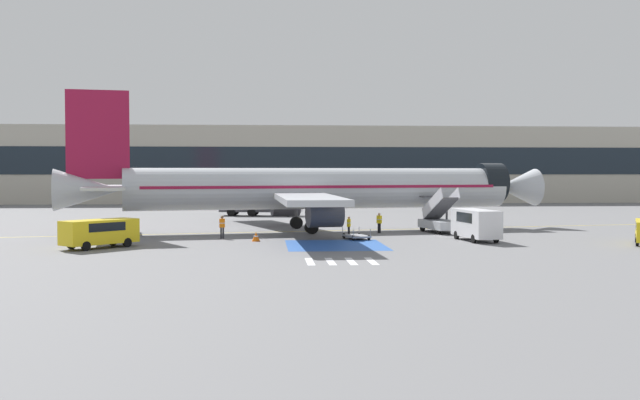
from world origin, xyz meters
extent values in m
plane|color=slate|center=(0.00, 0.00, 0.00)|extent=(600.00, 600.00, 0.00)
cube|color=gold|center=(0.98, -0.65, 0.00)|extent=(76.65, 14.03, 0.01)
cube|color=#2856A8|center=(0.98, -13.40, 0.00)|extent=(6.95, 8.07, 0.01)
cube|color=silver|center=(-1.42, -22.92, 0.00)|extent=(0.44, 3.60, 0.01)
cube|color=silver|center=(-0.22, -22.92, 0.00)|extent=(0.44, 3.60, 0.01)
cube|color=silver|center=(0.98, -22.92, 0.00)|extent=(0.44, 3.60, 0.01)
cube|color=silver|center=(2.18, -22.92, 0.00)|extent=(0.44, 3.60, 0.01)
cylinder|color=#B7BCC4|center=(0.98, -0.65, 3.73)|extent=(33.95, 9.53, 3.57)
cone|color=#B7BCC4|center=(19.57, 2.71, 3.73)|extent=(4.48, 4.14, 3.49)
cone|color=#B7BCC4|center=(-18.31, -4.13, 3.73)|extent=(5.87, 4.32, 3.42)
cylinder|color=black|center=(16.94, 2.23, 4.18)|extent=(2.75, 3.92, 3.60)
cube|color=maroon|center=(0.98, -0.65, 3.91)|extent=(31.30, 9.11, 0.24)
cube|color=#B7BCC4|center=(-4.10, 7.80, 3.20)|extent=(9.61, 18.16, 0.44)
cylinder|color=#38383D|center=(-2.02, 6.38, 1.92)|extent=(3.00, 2.50, 2.06)
cube|color=#B7BCC4|center=(-0.83, -10.34, 3.20)|extent=(4.97, 17.87, 0.44)
cylinder|color=#38383D|center=(0.63, -8.28, 1.92)|extent=(3.00, 2.50, 2.06)
cube|color=maroon|center=(-17.52, -3.99, 8.22)|extent=(4.98, 1.24, 7.20)
cube|color=#B7BCC4|center=(-17.60, -0.56, 3.91)|extent=(4.17, 6.19, 0.24)
cube|color=#B7BCC4|center=(-16.39, -7.23, 3.91)|extent=(4.17, 6.19, 0.24)
cylinder|color=#38383D|center=(12.64, 1.46, 1.90)|extent=(0.20, 0.20, 2.95)
cylinder|color=black|center=(12.64, 1.46, 0.42)|extent=(0.88, 0.42, 0.84)
cylinder|color=#38383D|center=(-1.15, 1.90, 1.87)|extent=(0.24, 0.24, 2.65)
cylinder|color=black|center=(-1.15, 1.90, 0.55)|extent=(1.19, 0.79, 1.10)
cylinder|color=#38383D|center=(-0.13, -3.78, 1.87)|extent=(0.24, 0.24, 2.65)
cylinder|color=black|center=(-0.13, -3.78, 0.55)|extent=(1.19, 0.79, 1.10)
cube|color=#ADB2BA|center=(10.92, -3.31, 0.70)|extent=(3.02, 5.11, 0.70)
cylinder|color=black|center=(9.70, -1.82, 0.35)|extent=(0.34, 0.73, 0.70)
cylinder|color=black|center=(11.54, -1.49, 0.35)|extent=(0.34, 0.73, 0.70)
cylinder|color=black|center=(10.30, -5.13, 0.35)|extent=(0.34, 0.73, 0.70)
cylinder|color=black|center=(12.14, -4.79, 0.35)|extent=(0.34, 0.73, 0.70)
cube|color=#4C4C51|center=(10.92, -3.31, 2.03)|extent=(2.14, 4.34, 2.10)
cube|color=#4C4C51|center=(10.52, -1.06, 3.00)|extent=(1.82, 1.38, 0.12)
cube|color=silver|center=(10.16, -3.44, 2.50)|extent=(0.86, 4.43, 2.81)
cube|color=silver|center=(11.68, -3.17, 2.50)|extent=(0.86, 4.43, 2.81)
cube|color=#38383D|center=(-4.88, 22.15, 0.78)|extent=(8.98, 3.87, 0.60)
cube|color=silver|center=(-0.69, 21.46, 1.28)|extent=(2.29, 2.66, 1.60)
cube|color=black|center=(0.26, 21.31, 1.60)|extent=(0.36, 1.98, 0.70)
cylinder|color=#B7BCC4|center=(-5.26, 22.21, 2.16)|extent=(6.26, 3.10, 2.16)
cylinder|color=gold|center=(-5.26, 22.21, 2.16)|extent=(0.70, 2.23, 2.20)
cylinder|color=black|center=(-0.88, 22.70, 0.48)|extent=(0.99, 0.43, 0.96)
cylinder|color=black|center=(-1.26, 20.35, 0.48)|extent=(0.99, 0.43, 0.96)
cylinder|color=black|center=(-5.17, 23.40, 0.48)|extent=(0.99, 0.43, 0.96)
cylinder|color=black|center=(-5.55, 21.06, 0.48)|extent=(0.99, 0.43, 0.96)
cylinder|color=black|center=(-7.55, 23.79, 0.48)|extent=(0.99, 0.43, 0.96)
cylinder|color=black|center=(-7.93, 21.44, 0.48)|extent=(0.99, 0.43, 0.96)
cube|color=silver|center=(11.80, -11.01, 1.34)|extent=(2.58, 5.50, 2.04)
cube|color=black|center=(11.80, -11.01, 1.79)|extent=(2.29, 3.14, 0.73)
cylinder|color=black|center=(12.88, -12.52, 0.32)|extent=(0.28, 0.66, 0.64)
cylinder|color=black|center=(11.15, -12.75, 0.32)|extent=(0.28, 0.66, 0.64)
cylinder|color=black|center=(12.44, -9.26, 0.32)|extent=(0.28, 0.66, 0.64)
cylinder|color=black|center=(10.71, -9.49, 0.32)|extent=(0.28, 0.66, 0.64)
cube|color=yellow|center=(-15.24, -14.26, 1.13)|extent=(4.98, 5.03, 1.63)
cube|color=black|center=(-15.24, -14.26, 1.49)|extent=(3.36, 3.37, 0.59)
cylinder|color=black|center=(-14.72, -12.51, 0.32)|extent=(0.59, 0.60, 0.64)
cylinder|color=black|center=(-13.49, -13.71, 0.32)|extent=(0.59, 0.60, 0.64)
cylinder|color=black|center=(-16.98, -14.82, 0.32)|extent=(0.59, 0.60, 0.64)
cylinder|color=black|center=(-15.75, -16.02, 0.32)|extent=(0.59, 0.60, 0.64)
cylinder|color=black|center=(23.36, -12.84, 0.32)|extent=(0.46, 0.66, 0.64)
cylinder|color=black|center=(21.92, -15.74, 0.32)|extent=(0.46, 0.66, 0.64)
cube|color=gray|center=(3.00, -8.97, 0.26)|extent=(2.07, 2.88, 0.12)
cylinder|color=black|center=(2.14, -8.11, 0.20)|extent=(0.19, 0.41, 0.40)
cylinder|color=black|center=(3.38, -7.81, 0.20)|extent=(0.19, 0.41, 0.40)
cylinder|color=black|center=(2.63, -10.13, 0.20)|extent=(0.19, 0.41, 0.40)
cylinder|color=black|center=(3.87, -9.83, 0.20)|extent=(0.19, 0.41, 0.40)
cylinder|color=gray|center=(2.05, -7.97, 0.59)|extent=(0.05, 0.05, 0.55)
cylinder|color=gray|center=(3.39, -7.64, 0.59)|extent=(0.05, 0.05, 0.55)
cylinder|color=gray|center=(2.61, -10.29, 0.59)|extent=(0.05, 0.05, 0.55)
cylinder|color=gray|center=(3.95, -9.97, 0.59)|extent=(0.05, 0.05, 0.55)
cylinder|color=black|center=(2.69, -6.50, 0.39)|extent=(0.14, 0.14, 0.78)
cylinder|color=black|center=(2.75, -6.34, 0.39)|extent=(0.14, 0.14, 0.78)
cube|color=yellow|center=(2.72, -6.42, 1.09)|extent=(0.35, 0.47, 0.62)
cube|color=silver|center=(2.72, -6.42, 1.09)|extent=(0.36, 0.48, 0.06)
sphere|color=#9E704C|center=(2.72, -6.42, 1.51)|extent=(0.21, 0.21, 0.21)
cylinder|color=#2D2D33|center=(-7.41, -7.56, 0.43)|extent=(0.14, 0.14, 0.87)
cylinder|color=#2D2D33|center=(-7.24, -7.56, 0.43)|extent=(0.14, 0.14, 0.87)
cube|color=orange|center=(-7.33, -7.56, 1.21)|extent=(0.43, 0.24, 0.69)
cube|color=silver|center=(-7.33, -7.56, 1.21)|extent=(0.44, 0.25, 0.06)
sphere|color=brown|center=(-7.33, -7.56, 1.67)|extent=(0.23, 0.23, 0.23)
cylinder|color=black|center=(5.71, -3.45, 0.42)|extent=(0.14, 0.14, 0.83)
cylinder|color=black|center=(5.59, -3.32, 0.42)|extent=(0.14, 0.14, 0.83)
cube|color=yellow|center=(5.65, -3.38, 1.17)|extent=(0.44, 0.46, 0.66)
cube|color=silver|center=(5.65, -3.38, 1.17)|extent=(0.45, 0.48, 0.06)
sphere|color=tan|center=(5.65, -3.38, 1.61)|extent=(0.23, 0.23, 0.23)
cone|color=orange|center=(-4.68, -10.01, 0.35)|extent=(0.63, 0.63, 0.70)
cylinder|color=white|center=(-4.68, -10.01, 0.38)|extent=(0.35, 0.35, 0.08)
cube|color=#B2AD9E|center=(0.71, 60.38, 6.32)|extent=(133.24, 12.00, 12.64)
cube|color=#19232D|center=(0.71, 54.33, 6.95)|extent=(127.91, 0.10, 4.42)
camera|label=1|loc=(-4.02, -65.96, 5.23)|focal=42.00mm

